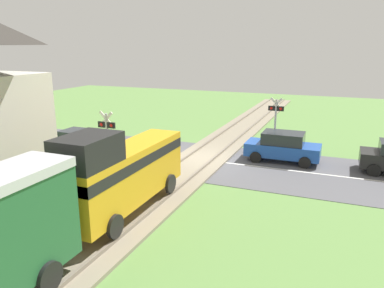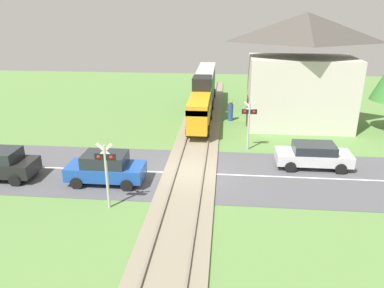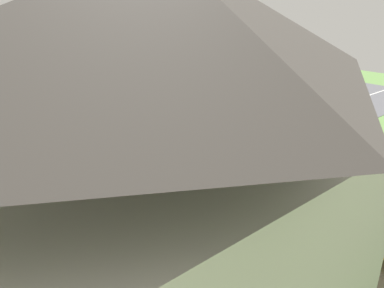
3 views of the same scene
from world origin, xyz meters
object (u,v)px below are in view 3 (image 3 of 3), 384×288
car_behind_queue (277,104)px  car_far_side (48,204)px  pedestrian_by_station (346,276)px  station_building (169,222)px  crossing_signal_east_approach (169,166)px  crossing_signal_west_approach (178,95)px  car_near_crossing (216,120)px

car_behind_queue → car_far_side: bearing=10.1°
pedestrian_by_station → station_building: bearing=-10.9°
crossing_signal_east_approach → station_building: (3.79, 5.08, 1.93)m
crossing_signal_west_approach → pedestrian_by_station: bearing=68.5°
car_behind_queue → pedestrian_by_station: (11.75, 11.25, -0.10)m
crossing_signal_west_approach → pedestrian_by_station: size_ratio=1.96×
car_near_crossing → crossing_signal_east_approach: bearing=35.9°
crossing_signal_east_approach → pedestrian_by_station: size_ratio=1.96×
crossing_signal_west_approach → crossing_signal_east_approach: size_ratio=1.00×
car_far_side → crossing_signal_west_approach: crossing_signal_west_approach is taller
car_behind_queue → crossing_signal_west_approach: 6.91m
crossing_signal_east_approach → car_near_crossing: bearing=-144.1°
car_behind_queue → pedestrian_by_station: size_ratio=2.33×
car_behind_queue → station_building: bearing=31.9°
crossing_signal_east_approach → car_behind_queue: bearing=-157.7°
car_near_crossing → station_building: station_building is taller
car_behind_queue → crossing_signal_west_approach: bearing=-20.3°
crossing_signal_west_approach → car_far_side: bearing=28.1°
pedestrian_by_station → car_far_side: bearing=-62.0°
car_near_crossing → car_behind_queue: bearing=180.0°
station_building → pedestrian_by_station: bearing=169.1°
pedestrian_by_station → car_behind_queue: bearing=-136.2°
car_near_crossing → crossing_signal_west_approach: 2.77m
car_near_crossing → pedestrian_by_station: bearing=61.1°
crossing_signal_west_approach → station_building: bearing=51.3°
station_building → crossing_signal_east_approach: bearing=-126.7°
car_near_crossing → pedestrian_by_station: car_near_crossing is taller
crossing_signal_east_approach → station_building: size_ratio=0.39×
car_far_side → crossing_signal_east_approach: size_ratio=1.31×
car_near_crossing → station_building: (11.04, 10.33, 3.08)m
car_near_crossing → car_behind_queue: car_near_crossing is taller
car_behind_queue → car_near_crossing: bearing=-0.0°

